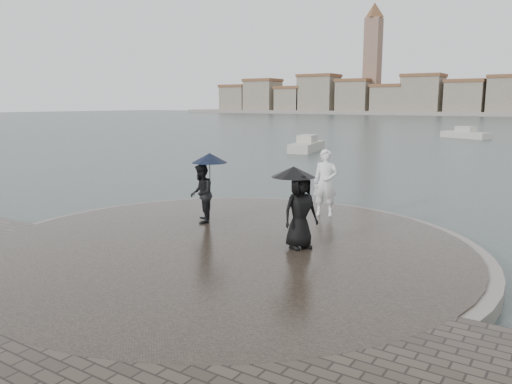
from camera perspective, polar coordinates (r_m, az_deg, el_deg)
The scene contains 6 objects.
ground at distance 10.22m, azimuth -15.19°, elevation -12.05°, with size 400.00×400.00×0.00m, color #2B3835.
kerb_ring at distance 12.61m, azimuth -3.25°, elevation -6.65°, with size 12.50×12.50×0.32m, color gray.
quay_tip at distance 12.61m, azimuth -3.25°, elevation -6.56°, with size 11.90×11.90×0.36m, color #2D261E.
statue at distance 15.48m, azimuth 7.94°, elevation 1.07°, with size 0.75×0.49×2.05m, color white.
visitor_left at distance 14.44m, azimuth -6.05°, elevation 0.84°, with size 1.28×1.16×2.04m.
visitor_right at distance 11.92m, azimuth 4.88°, elevation -1.04°, with size 1.27×1.17×1.95m.
Camera 1 is at (7.17, -6.22, 3.80)m, focal length 35.00 mm.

